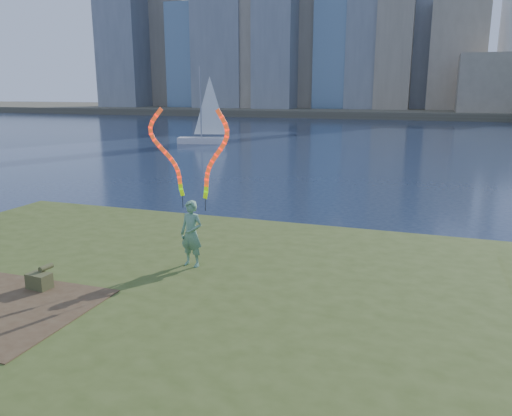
% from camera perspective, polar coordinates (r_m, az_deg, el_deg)
% --- Properties ---
extents(ground, '(320.00, 320.00, 0.00)m').
position_cam_1_polar(ground, '(12.13, -8.11, -10.26)').
color(ground, '#18243C').
rests_on(ground, ground).
extents(grassy_knoll, '(20.00, 18.00, 0.80)m').
position_cam_1_polar(grassy_knoll, '(10.20, -14.17, -13.22)').
color(grassy_knoll, '#3C4D1B').
rests_on(grassy_knoll, ground).
extents(dirt_patch, '(3.20, 3.00, 0.02)m').
position_cam_1_polar(dirt_patch, '(10.72, -27.12, -10.26)').
color(dirt_patch, '#47331E').
rests_on(dirt_patch, grassy_knoll).
extents(far_shore, '(320.00, 40.00, 1.20)m').
position_cam_1_polar(far_shore, '(105.06, 16.45, 10.55)').
color(far_shore, '#4B4637').
rests_on(far_shore, ground).
extents(woman_with_ribbons, '(2.00, 0.49, 3.95)m').
position_cam_1_polar(woman_with_ribbons, '(11.54, -7.36, 0.17)').
color(woman_with_ribbons, '#1C693D').
rests_on(woman_with_ribbons, grassy_knoll).
extents(canvas_bag, '(0.50, 0.57, 0.45)m').
position_cam_1_polar(canvas_bag, '(11.37, -23.47, -7.59)').
color(canvas_bag, '#434422').
rests_on(canvas_bag, grassy_knoll).
extents(sailboat, '(4.57, 2.43, 6.89)m').
position_cam_1_polar(sailboat, '(46.27, -5.98, 8.79)').
color(sailboat, silver).
rests_on(sailboat, ground).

